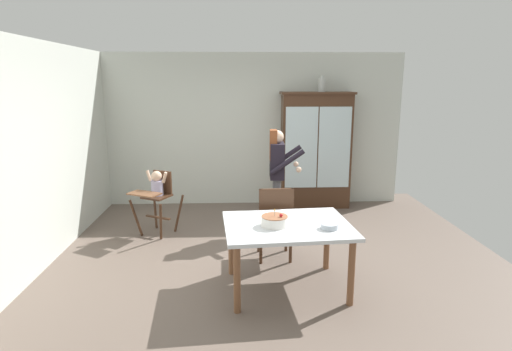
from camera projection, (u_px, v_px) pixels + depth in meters
ground_plane at (260, 261)px, 5.28m from camera, size 6.24×6.24×0.00m
wall_back at (253, 130)px, 7.55m from camera, size 5.32×0.06×2.70m
wall_left at (34, 157)px, 4.88m from camera, size 0.06×5.32×2.70m
china_cabinet at (316, 150)px, 7.40m from camera, size 1.26×0.48×2.03m
ceramic_vase at (322, 85)px, 7.16m from camera, size 0.13×0.13×0.27m
high_chair_with_toddler at (157, 191)px, 6.10m from camera, size 0.77×0.83×0.95m
adult_person at (277, 168)px, 6.15m from camera, size 0.51×0.49×1.53m
dining_table at (287, 232)px, 4.47m from camera, size 1.40×1.14×0.74m
birthday_cake at (275, 221)px, 4.37m from camera, size 0.28×0.28×0.19m
serving_bowl at (329, 226)px, 4.29m from camera, size 0.18×0.18×0.05m
dining_chair_far_side at (275, 218)px, 5.20m from camera, size 0.46×0.46×0.96m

